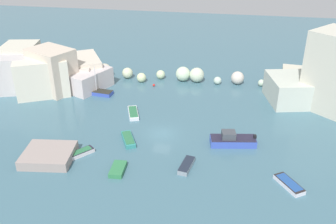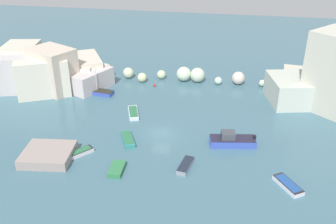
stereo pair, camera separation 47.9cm
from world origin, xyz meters
The scene contains 14 objects.
cove_water centered at (0.00, 0.00, 0.00)m, with size 160.00×160.00×0.00m, color #436B7B.
cliff_headland_left centered at (-24.44, 13.68, 2.76)m, with size 25.07×19.66×7.67m.
cliff_headland_right centered at (25.28, 14.13, 4.52)m, with size 21.43×20.88×12.47m.
rock_breakwater centered at (0.98, 19.98, 1.23)m, with size 35.42×4.38×2.72m.
stone_dock centered at (-12.78, -8.84, 0.62)m, with size 6.12×5.49×1.23m, color gray.
channel_buoy centered at (-4.78, 16.60, 0.23)m, with size 0.47×0.47×0.47m, color red.
moored_boat_0 centered at (-5.55, 5.03, 0.27)m, with size 2.84×4.67×0.56m.
moored_boat_1 centered at (-3.44, -9.71, 0.28)m, with size 1.77×3.16×0.57m.
moored_boat_2 centered at (9.90, -1.07, 0.69)m, with size 6.36×3.19×1.97m.
moored_boat_3 centered at (-13.88, 11.46, 0.36)m, with size 5.85×2.49×5.08m.
moored_boat_4 centered at (16.54, -8.95, 0.30)m, with size 3.37×4.07×0.58m.
moored_boat_5 centered at (4.59, -7.50, 0.32)m, with size 1.77×3.70×0.65m.
moored_boat_6 centered at (-9.44, -7.42, 0.32)m, with size 3.55×3.95×0.61m.
moored_boat_7 centered at (-4.11, -2.81, 0.31)m, with size 3.02×4.25×0.64m.
Camera 1 is at (9.13, -44.69, 26.75)m, focal length 39.73 mm.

